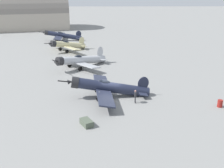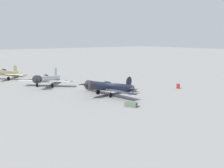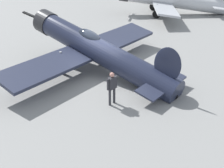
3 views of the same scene
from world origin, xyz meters
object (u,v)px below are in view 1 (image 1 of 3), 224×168
(ground_crew_mechanic, at_px, (135,95))
(airplane_outer_stand, at_px, (62,35))
(airplane_foreground, at_px, (108,87))
(airplane_far_line, at_px, (67,45))
(airplane_mid_apron, at_px, (80,60))
(equipment_crate, at_px, (87,123))
(fuel_drum, at_px, (220,103))

(ground_crew_mechanic, bearing_deg, airplane_outer_stand, 108.37)
(airplane_foreground, relative_size, airplane_far_line, 1.22)
(airplane_far_line, bearing_deg, airplane_mid_apron, 68.73)
(airplane_far_line, relative_size, airplane_outer_stand, 0.80)
(airplane_foreground, bearing_deg, equipment_crate, 68.06)
(airplane_outer_stand, bearing_deg, airplane_mid_apron, 102.87)
(airplane_mid_apron, distance_m, fuel_drum, 25.96)
(airplane_far_line, distance_m, ground_crew_mechanic, 32.97)
(equipment_crate, bearing_deg, airplane_mid_apron, 6.70)
(airplane_outer_stand, distance_m, equipment_crate, 51.21)
(airplane_mid_apron, bearing_deg, airplane_outer_stand, -118.16)
(fuel_drum, bearing_deg, ground_crew_mechanic, 81.60)
(ground_crew_mechanic, bearing_deg, fuel_drum, -10.03)
(airplane_foreground, distance_m, equipment_crate, 8.42)
(airplane_outer_stand, bearing_deg, airplane_foreground, 104.11)
(airplane_foreground, bearing_deg, fuel_drum, 159.65)
(airplane_far_line, distance_m, airplane_outer_stand, 14.19)
(airplane_far_line, bearing_deg, airplane_outer_stand, -114.92)
(airplane_mid_apron, bearing_deg, airplane_foreground, 65.41)
(airplane_outer_stand, height_order, ground_crew_mechanic, airplane_outer_stand)
(airplane_foreground, distance_m, fuel_drum, 14.20)
(airplane_far_line, bearing_deg, equipment_crate, 62.30)
(airplane_far_line, relative_size, equipment_crate, 5.24)
(airplane_mid_apron, xyz_separation_m, fuel_drum, (-17.99, -18.69, -0.96))
(airplane_foreground, distance_m, airplane_outer_stand, 43.98)
(ground_crew_mechanic, bearing_deg, equipment_crate, -135.77)
(airplane_outer_stand, xyz_separation_m, ground_crew_mechanic, (-44.19, -16.09, -0.47))
(airplane_outer_stand, distance_m, ground_crew_mechanic, 47.03)
(airplane_far_line, xyz_separation_m, equipment_crate, (-36.36, -6.97, -1.20))
(equipment_crate, bearing_deg, airplane_foreground, -16.25)
(airplane_outer_stand, bearing_deg, fuel_drum, 117.37)
(ground_crew_mechanic, height_order, equipment_crate, ground_crew_mechanic)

